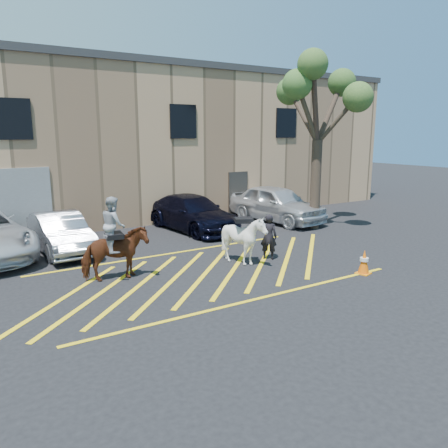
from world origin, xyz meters
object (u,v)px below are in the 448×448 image
car_silver_sedan (60,233)px  handler (269,237)px  traffic_cone (364,262)px  mounted_bay (115,247)px  car_blue_suv (193,213)px  saddled_white (244,239)px  car_white_suv (276,204)px  tree (319,94)px

car_silver_sedan → handler: 7.22m
car_silver_sedan → traffic_cone: size_ratio=5.72×
handler → mounted_bay: (-4.96, 0.61, 0.21)m
car_silver_sedan → car_blue_suv: bearing=4.7°
handler → saddled_white: size_ratio=0.81×
handler → traffic_cone: handler is taller
car_blue_suv → mounted_bay: size_ratio=2.12×
saddled_white → traffic_cone: size_ratio=2.57×
car_blue_suv → car_white_suv: size_ratio=1.02×
car_silver_sedan → mounted_bay: mounted_bay is taller
mounted_bay → tree: 10.94m
car_white_suv → car_silver_sedan: bearing=173.7°
handler → car_blue_suv: bearing=-44.8°
car_blue_suv → saddled_white: saddled_white is taller
handler → tree: bearing=-104.3°
traffic_cone → car_white_suv: bearing=70.2°
car_white_suv → traffic_cone: 8.02m
car_white_suv → mounted_bay: bearing=-163.3°
car_silver_sedan → car_blue_suv: car_blue_suv is taller
traffic_cone → car_blue_suv: bearing=100.6°
car_white_suv → mounted_bay: 10.04m
car_white_suv → mounted_bay: mounted_bay is taller
tree → car_white_suv: bearing=104.0°
saddled_white → traffic_cone: saddled_white is taller
saddled_white → traffic_cone: 3.68m
car_silver_sedan → car_white_suv: size_ratio=0.83×
handler → traffic_cone: bearing=162.7°
car_silver_sedan → car_blue_suv: (5.59, 0.71, 0.05)m
car_white_suv → saddled_white: (-5.18, -4.84, -0.04)m
car_blue_suv → traffic_cone: (1.49, -7.97, -0.37)m
car_silver_sedan → traffic_cone: bearing=-48.3°
handler → saddled_white: bearing=46.8°
traffic_cone → mounted_bay: bearing=152.4°
car_white_suv → handler: size_ratio=3.30×
car_white_suv → traffic_cone: bearing=-117.7°
saddled_white → tree: 8.01m
car_blue_suv → saddled_white: 5.37m
car_white_suv → handler: car_white_suv is taller
mounted_bay → tree: tree is taller
tree → mounted_bay: bearing=-167.2°
saddled_white → tree: size_ratio=0.26×
car_silver_sedan → handler: bearing=-41.4°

